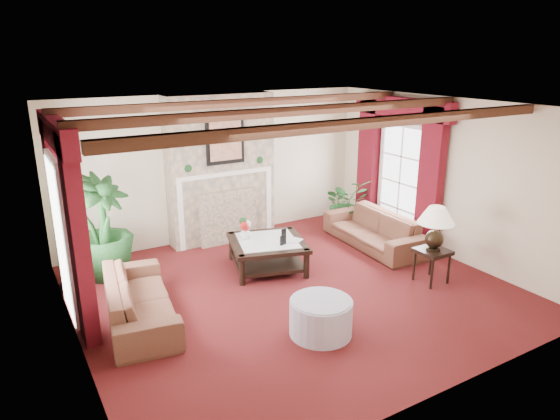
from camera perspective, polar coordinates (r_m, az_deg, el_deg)
floor at (r=7.52m, az=1.65°, el=-9.19°), size 6.00×6.00×0.00m
ceiling at (r=6.75m, az=1.86°, el=11.75°), size 6.00×6.00×0.00m
back_wall at (r=9.38m, az=-7.25°, el=4.90°), size 6.00×0.02×2.70m
left_wall at (r=6.06m, az=-23.10°, el=-3.52°), size 0.02×5.50×2.70m
right_wall at (r=8.93m, az=18.32°, el=3.49°), size 0.02×5.50×2.70m
ceiling_beams at (r=6.75m, az=1.85°, el=11.24°), size 6.00×3.00×0.12m
fireplace at (r=9.00m, az=-7.06°, el=13.07°), size 2.00×0.52×2.70m
french_door_left at (r=6.82m, az=-24.84°, el=5.35°), size 0.10×1.10×2.16m
french_door_right at (r=9.44m, az=14.09°, el=9.41°), size 0.10×1.10×2.16m
curtains_left at (r=6.77m, az=-24.37°, el=8.96°), size 0.20×2.40×2.55m
curtains_right at (r=9.32m, az=13.79°, el=11.94°), size 0.20×2.40×2.55m
sofa_left at (r=6.85m, az=-15.86°, el=-8.98°), size 2.23×1.21×0.80m
sofa_right at (r=9.19m, az=10.68°, el=-1.61°), size 2.18×0.84×0.83m
potted_palm at (r=8.27m, az=-19.43°, el=-4.20°), size 2.43×2.48×0.92m
small_plant at (r=10.13m, az=7.51°, el=0.21°), size 1.12×1.20×0.78m
coffee_table at (r=8.16m, az=-1.45°, el=-5.11°), size 1.45×1.45×0.48m
side_table at (r=8.03m, az=16.92°, el=-6.11°), size 0.53×0.53×0.53m
ottoman at (r=6.38m, az=4.69°, el=-12.13°), size 0.79×0.79×0.46m
table_lamp at (r=7.81m, az=17.32°, el=-1.96°), size 0.55×0.55×0.70m
flower_vase at (r=8.14m, az=-3.97°, el=-2.65°), size 0.33×0.33×0.20m
book at (r=7.92m, az=0.92°, el=-2.72°), size 0.25×0.23×0.32m
photo_frame_a at (r=7.85m, az=0.36°, el=-3.49°), size 0.13×0.06×0.17m
photo_frame_b at (r=8.25m, az=0.44°, el=-2.60°), size 0.10×0.04×0.12m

